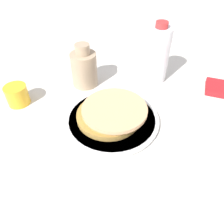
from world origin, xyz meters
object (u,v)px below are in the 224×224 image
Objects in this scene: juice_glass at (17,95)px; cream_jug at (84,68)px; plate at (112,119)px; pancake_stack at (112,112)px; water_bottle_near at (157,55)px.

cream_jug reaches higher than juice_glass.
pancake_stack reaches higher than plate.
cream_jug is 0.24m from water_bottle_near.
plate is 1.39× the size of pancake_stack.
cream_jug is at bearing 162.09° from plate.
juice_glass is 0.45m from water_bottle_near.
water_bottle_near is at bearing 52.73° from cream_jug.
juice_glass is 0.33× the size of water_bottle_near.
cream_jug is at bearing 162.35° from pancake_stack.
plate is 1.83× the size of cream_jug.
pancake_stack is 1.32× the size of cream_jug.
water_bottle_near reaches higher than juice_glass.
pancake_stack is (-0.00, 0.00, 0.02)m from plate.
plate is at bearing 29.95° from juice_glass.
water_bottle_near is (0.14, 0.19, 0.03)m from cream_jug.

